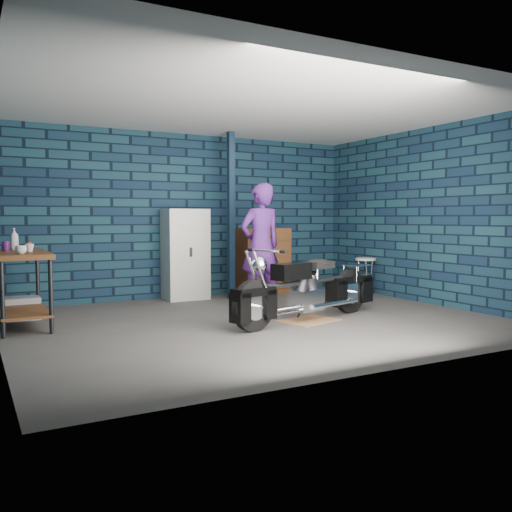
{
  "coord_description": "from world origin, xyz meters",
  "views": [
    {
      "loc": [
        -3.27,
        -6.0,
        1.31
      ],
      "look_at": [
        0.12,
        0.3,
        0.81
      ],
      "focal_mm": 38.0,
      "sensor_mm": 36.0,
      "label": 1
    }
  ],
  "objects": [
    {
      "name": "ground",
      "position": [
        0.0,
        0.0,
        0.0
      ],
      "size": [
        6.0,
        6.0,
        0.0
      ],
      "primitive_type": "plane",
      "color": "#464341",
      "rests_on": "ground"
    },
    {
      "name": "room_walls",
      "position": [
        0.0,
        0.55,
        1.9
      ],
      "size": [
        6.02,
        5.01,
        2.71
      ],
      "color": "#0F2034",
      "rests_on": "ground"
    },
    {
      "name": "support_post",
      "position": [
        0.55,
        1.95,
        1.35
      ],
      "size": [
        0.1,
        0.1,
        2.7
      ],
      "primitive_type": "cube",
      "color": "#102235",
      "rests_on": "ground"
    },
    {
      "name": "workbench",
      "position": [
        -2.68,
        1.09,
        0.46
      ],
      "size": [
        0.6,
        1.4,
        0.91
      ],
      "primitive_type": "cube",
      "color": "brown",
      "rests_on": "ground"
    },
    {
      "name": "drip_mat",
      "position": [
        0.59,
        -0.27,
        0.0
      ],
      "size": [
        0.84,
        0.71,
        0.01
      ],
      "primitive_type": "cube",
      "rotation": [
        0.0,
        0.0,
        0.26
      ],
      "color": "olive",
      "rests_on": "ground"
    },
    {
      "name": "motorcycle",
      "position": [
        0.59,
        -0.27,
        0.48
      ],
      "size": [
        2.23,
        1.12,
        0.95
      ],
      "primitive_type": null,
      "rotation": [
        0.0,
        0.0,
        0.26
      ],
      "color": "black",
      "rests_on": "ground"
    },
    {
      "name": "person",
      "position": [
        0.56,
        0.97,
        0.91
      ],
      "size": [
        0.69,
        0.48,
        1.82
      ],
      "primitive_type": "imported",
      "rotation": [
        0.0,
        0.0,
        3.2
      ],
      "color": "#512078",
      "rests_on": "ground"
    },
    {
      "name": "storage_bin",
      "position": [
        -2.66,
        1.59,
        0.15
      ],
      "size": [
        0.47,
        0.33,
        0.29
      ],
      "primitive_type": "cube",
      "color": "gray",
      "rests_on": "ground"
    },
    {
      "name": "locker",
      "position": [
        -0.13,
        2.23,
        0.73
      ],
      "size": [
        0.68,
        0.49,
        1.46
      ],
      "primitive_type": "cube",
      "color": "beige",
      "rests_on": "ground"
    },
    {
      "name": "tool_chest",
      "position": [
        1.32,
        2.23,
        0.57
      ],
      "size": [
        0.86,
        0.48,
        1.14
      ],
      "primitive_type": "cube",
      "color": "brown",
      "rests_on": "ground"
    },
    {
      "name": "shop_stool",
      "position": [
        2.78,
        1.26,
        0.32
      ],
      "size": [
        0.37,
        0.37,
        0.63
      ],
      "primitive_type": null,
      "rotation": [
        0.0,
        0.0,
        0.06
      ],
      "color": "beige",
      "rests_on": "ground"
    },
    {
      "name": "cup_a",
      "position": [
        -2.71,
        0.62,
        0.96
      ],
      "size": [
        0.14,
        0.14,
        0.1
      ],
      "primitive_type": "imported",
      "rotation": [
        0.0,
        0.0,
        -0.2
      ],
      "color": "beige",
      "rests_on": "workbench"
    },
    {
      "name": "cup_b",
      "position": [
        -2.59,
        0.99,
        0.96
      ],
      "size": [
        0.13,
        0.13,
        0.1
      ],
      "primitive_type": "imported",
      "rotation": [
        0.0,
        0.0,
        -0.31
      ],
      "color": "beige",
      "rests_on": "workbench"
    },
    {
      "name": "mug_purple",
      "position": [
        -2.83,
        1.24,
        0.97
      ],
      "size": [
        0.11,
        0.11,
        0.12
      ],
      "primitive_type": "cylinder",
      "rotation": [
        0.0,
        0.0,
        0.37
      ],
      "color": "#56175F",
      "rests_on": "workbench"
    },
    {
      "name": "mug_red",
      "position": [
        -2.57,
        1.32,
        0.96
      ],
      "size": [
        0.1,
        0.1,
        0.1
      ],
      "primitive_type": "cylinder",
      "rotation": [
        0.0,
        0.0,
        0.42
      ],
      "color": "maroon",
      "rests_on": "workbench"
    },
    {
      "name": "bottle",
      "position": [
        -2.72,
        1.5,
        1.05
      ],
      "size": [
        0.13,
        0.13,
        0.28
      ],
      "primitive_type": "imported",
      "rotation": [
        0.0,
        0.0,
        -0.23
      ],
      "color": "gray",
      "rests_on": "workbench"
    }
  ]
}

